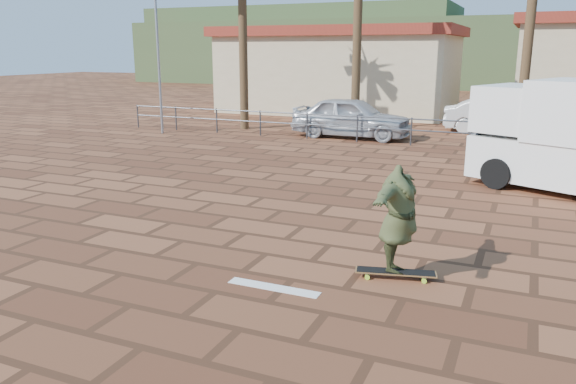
% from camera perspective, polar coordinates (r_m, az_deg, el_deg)
% --- Properties ---
extents(ground, '(120.00, 120.00, 0.00)m').
position_cam_1_polar(ground, '(9.53, -2.25, -6.31)').
color(ground, brown).
rests_on(ground, ground).
extents(paint_stripe, '(1.40, 0.22, 0.01)m').
position_cam_1_polar(paint_stripe, '(8.25, -1.47, -9.67)').
color(paint_stripe, white).
rests_on(paint_stripe, ground).
extents(guardrail, '(24.06, 0.06, 1.00)m').
position_cam_1_polar(guardrail, '(20.58, 12.43, 6.51)').
color(guardrail, '#47494F').
rests_on(guardrail, ground).
extents(flagpole, '(1.30, 0.10, 8.00)m').
position_cam_1_polar(flagpole, '(23.52, -13.00, 17.09)').
color(flagpole, gray).
rests_on(flagpole, ground).
extents(building_west, '(12.60, 7.60, 4.50)m').
position_cam_1_polar(building_west, '(31.63, 5.34, 12.30)').
color(building_west, beige).
rests_on(building_west, ground).
extents(hill_front, '(70.00, 18.00, 6.00)m').
position_cam_1_polar(hill_front, '(58.16, 20.16, 13.12)').
color(hill_front, '#384C28').
rests_on(hill_front, ground).
extents(hill_back, '(35.00, 14.00, 8.00)m').
position_cam_1_polar(hill_back, '(69.07, 1.48, 14.84)').
color(hill_back, '#384C28').
rests_on(hill_back, ground).
extents(longboard, '(1.23, 0.54, 0.12)m').
position_cam_1_polar(longboard, '(8.68, 10.87, -8.02)').
color(longboard, olive).
rests_on(longboard, ground).
extents(skateboarder, '(0.55, 2.01, 1.63)m').
position_cam_1_polar(skateboarder, '(8.40, 11.14, -2.73)').
color(skateboarder, '#3E4525').
rests_on(skateboarder, longboard).
extents(car_silver, '(4.64, 1.91, 1.57)m').
position_cam_1_polar(car_silver, '(22.14, 6.48, 7.56)').
color(car_silver, '#B5B7BC').
rests_on(car_silver, ground).
extents(car_white, '(4.36, 1.98, 1.39)m').
position_cam_1_polar(car_white, '(24.71, 20.44, 7.24)').
color(car_white, silver).
rests_on(car_white, ground).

